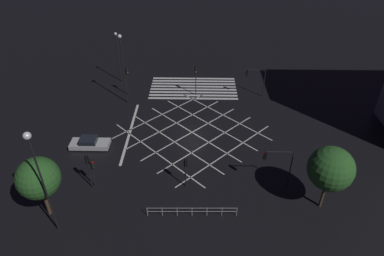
% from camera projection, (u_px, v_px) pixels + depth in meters
% --- Properties ---
extents(ground_plane, '(200.00, 200.00, 0.00)m').
position_uv_depth(ground_plane, '(192.00, 132.00, 41.67)').
color(ground_plane, black).
extents(road_markings, '(19.14, 24.42, 0.01)m').
position_uv_depth(road_markings, '(190.00, 101.00, 47.94)').
color(road_markings, silver).
rests_on(road_markings, ground_plane).
extents(traffic_light_ne_cross, '(0.36, 0.39, 3.97)m').
position_uv_depth(traffic_light_ne_cross, '(88.00, 165.00, 32.37)').
color(traffic_light_ne_cross, black).
rests_on(traffic_light_ne_cross, ground_plane).
extents(traffic_light_ne_main, '(0.39, 0.36, 3.23)m').
position_uv_depth(traffic_light_ne_main, '(92.00, 168.00, 32.79)').
color(traffic_light_ne_main, black).
rests_on(traffic_light_ne_main, ground_plane).
extents(traffic_light_sw_main, '(2.81, 0.36, 4.24)m').
position_uv_depth(traffic_light_sw_main, '(255.00, 76.00, 47.25)').
color(traffic_light_sw_main, black).
rests_on(traffic_light_sw_main, ground_plane).
extents(traffic_light_nw_main, '(2.87, 0.36, 4.40)m').
position_uv_depth(traffic_light_nw_main, '(277.00, 160.00, 32.30)').
color(traffic_light_nw_main, black).
rests_on(traffic_light_nw_main, ground_plane).
extents(traffic_light_median_south, '(0.36, 0.39, 4.51)m').
position_uv_depth(traffic_light_median_south, '(196.00, 75.00, 47.47)').
color(traffic_light_median_south, black).
rests_on(traffic_light_median_south, ground_plane).
extents(traffic_light_se_main, '(0.39, 0.36, 4.32)m').
position_uv_depth(traffic_light_se_main, '(127.00, 76.00, 47.59)').
color(traffic_light_se_main, black).
rests_on(traffic_light_se_main, ground_plane).
extents(traffic_light_median_north, '(0.36, 0.39, 3.44)m').
position_uv_depth(traffic_light_median_north, '(185.00, 167.00, 32.74)').
color(traffic_light_median_north, black).
rests_on(traffic_light_median_north, ground_plane).
extents(street_lamp_east, '(0.44, 0.44, 7.71)m').
position_uv_depth(street_lamp_east, '(118.00, 50.00, 50.03)').
color(street_lamp_east, black).
rests_on(street_lamp_east, ground_plane).
extents(street_lamp_west, '(0.50, 0.50, 9.70)m').
position_uv_depth(street_lamp_west, '(122.00, 58.00, 43.81)').
color(street_lamp_west, black).
rests_on(street_lamp_west, ground_plane).
extents(street_lamp_far, '(0.59, 0.59, 10.38)m').
position_uv_depth(street_lamp_far, '(36.00, 163.00, 25.32)').
color(street_lamp_far, black).
rests_on(street_lamp_far, ground_plane).
extents(street_tree_near, '(3.98, 3.98, 6.58)m').
position_uv_depth(street_tree_near, '(331.00, 169.00, 29.31)').
color(street_tree_near, '#473323').
rests_on(street_tree_near, ground_plane).
extents(street_tree_far, '(3.69, 3.69, 6.17)m').
position_uv_depth(street_tree_far, '(38.00, 178.00, 28.72)').
color(street_tree_far, '#473323').
rests_on(street_tree_far, ground_plane).
extents(waiting_car, '(4.44, 1.80, 1.26)m').
position_uv_depth(waiting_car, '(90.00, 143.00, 38.89)').
color(waiting_car, '#B7BABC').
rests_on(waiting_car, ground_plane).
extents(pedestrian_railing, '(8.08, 0.20, 1.05)m').
position_uv_depth(pedestrian_railing, '(192.00, 211.00, 30.54)').
color(pedestrian_railing, '#B7B7BC').
rests_on(pedestrian_railing, ground_plane).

